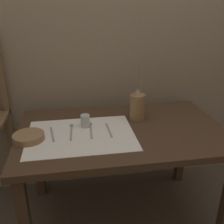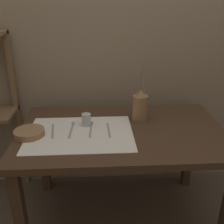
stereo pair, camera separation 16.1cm
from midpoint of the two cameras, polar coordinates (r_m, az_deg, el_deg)
name	(u,v)px [view 2 (the right image)]	position (r m, az deg, el deg)	size (l,w,h in m)	color
ground_plane	(120,216)	(2.09, 4.23, -21.70)	(12.00, 12.00, 0.00)	brown
stone_wall_back	(117,40)	(2.02, 3.36, 15.38)	(7.00, 0.06, 2.40)	gray
wooden_table	(122,141)	(1.70, 4.84, -6.44)	(1.30, 0.81, 0.72)	#422D1E
linen_cloth	(80,133)	(1.61, -4.08, -4.74)	(0.64, 0.48, 0.00)	white
pitcher_with_flowers	(140,106)	(1.77, 8.77, 1.23)	(0.10, 0.10, 0.41)	olive
wooden_bowl	(29,133)	(1.62, -14.90, -4.49)	(0.18, 0.18, 0.04)	#8E6B47
glass_tumbler_near	(86,120)	(1.69, -2.92, -1.73)	(0.06, 0.06, 0.08)	#B7C1BC
fork_outer	(53,131)	(1.65, -10.11, -4.15)	(0.04, 0.19, 0.00)	#939399
spoon_inner	(72,126)	(1.69, -5.97, -3.20)	(0.03, 0.20, 0.02)	#939399
spoon_outer	(91,126)	(1.69, -1.85, -3.08)	(0.03, 0.20, 0.02)	#939399
knife_center	(109,130)	(1.64, 2.06, -3.97)	(0.02, 0.19, 0.00)	#939399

